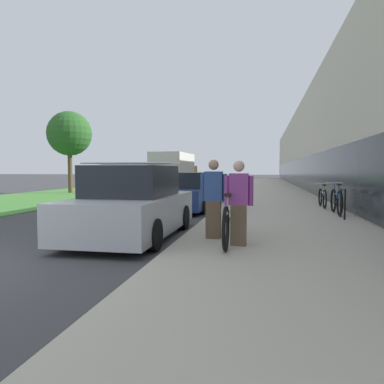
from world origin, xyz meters
TOP-DOWN VIEW (x-y plane):
  - sidewalk_slab at (5.16, 21.00)m, footprint 4.30×70.00m
  - storefront_facade at (12.35, 29.00)m, footprint 10.01×70.00m
  - lawn_strip at (-6.93, 25.00)m, footprint 7.04×70.00m
  - tandem_bicycle at (4.04, 2.64)m, footprint 0.52×2.49m
  - person_rider at (4.22, 2.34)m, footprint 0.52×0.20m
  - person_bystander at (3.68, 2.96)m, footprint 0.53×0.21m
  - bike_rack_hoop at (6.84, 6.65)m, footprint 0.05×0.60m
  - cruiser_bike_nearest at (6.86, 7.72)m, footprint 0.52×1.78m
  - cruiser_bike_middle at (6.75, 9.74)m, footprint 0.52×1.72m
  - parked_sedan_curbside at (1.84, 3.39)m, footprint 1.95×4.28m
  - vintage_roadster_curbside at (1.76, 9.28)m, footprint 1.99×4.75m
  - moving_truck at (-1.63, 21.80)m, footprint 2.21×6.85m
  - street_tree_far at (-7.46, 17.55)m, footprint 2.79×2.79m

SIDE VIEW (x-z plane):
  - lawn_strip at x=-6.93m, z-range 0.00..0.03m
  - sidewalk_slab at x=5.16m, z-range 0.00..0.13m
  - cruiser_bike_middle at x=6.75m, z-range 0.06..0.92m
  - cruiser_bike_nearest at x=6.86m, z-range 0.05..1.01m
  - tandem_bicycle at x=4.04m, z-range 0.05..1.01m
  - bike_rack_hoop at x=6.84m, z-range 0.22..1.06m
  - vintage_roadster_curbside at x=1.76m, z-range -0.06..1.34m
  - parked_sedan_curbside at x=1.84m, z-range -0.11..1.53m
  - person_rider at x=4.22m, z-range 0.13..1.65m
  - person_bystander at x=3.68m, z-range 0.13..1.69m
  - moving_truck at x=-1.63m, z-range 0.02..2.67m
  - storefront_facade at x=12.35m, z-range -0.01..6.69m
  - street_tree_far at x=-7.46m, z-range 1.17..6.34m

